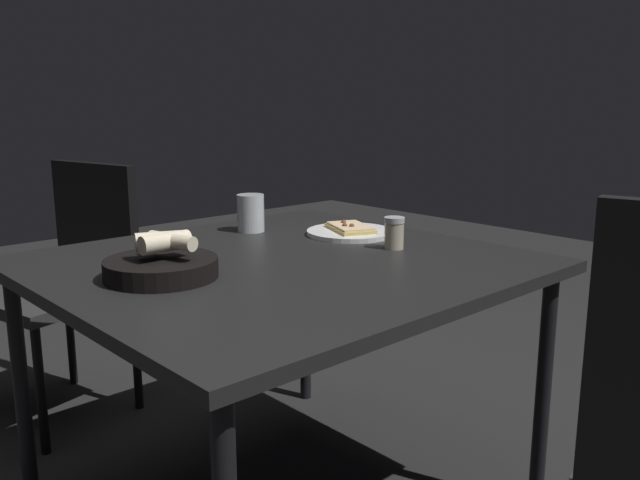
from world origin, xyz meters
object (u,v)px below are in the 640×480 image
object	(u,v)px
pepper_shaker	(394,235)
bread_basket	(162,264)
dining_table	(280,279)
pizza_plate	(350,231)
beer_glass	(251,215)
chair_far	(70,270)

from	to	relation	value
pepper_shaker	bread_basket	bearing A→B (deg)	75.55
dining_table	pepper_shaker	size ratio (longest dim) A/B	12.98
pizza_plate	beer_glass	xyz separation A→B (m)	(0.24, 0.19, 0.04)
pepper_shaker	chair_far	bearing A→B (deg)	22.66
dining_table	beer_glass	distance (m)	0.39
beer_glass	bread_basket	bearing A→B (deg)	122.13
pizza_plate	beer_glass	size ratio (longest dim) A/B	2.28
beer_glass	chair_far	distance (m)	0.75
bread_basket	chair_far	distance (m)	0.97
dining_table	chair_far	world-z (taller)	chair_far
dining_table	chair_far	distance (m)	1.00
beer_glass	pepper_shaker	world-z (taller)	beer_glass
dining_table	chair_far	xyz separation A→B (m)	(0.98, 0.15, -0.14)
pizza_plate	beer_glass	world-z (taller)	beer_glass
bread_basket	pepper_shaker	bearing A→B (deg)	-104.45
pizza_plate	chair_far	distance (m)	1.03
pizza_plate	bread_basket	bearing A→B (deg)	94.69
dining_table	pizza_plate	world-z (taller)	pizza_plate
bread_basket	chair_far	bearing A→B (deg)	-9.54
dining_table	pepper_shaker	xyz separation A→B (m)	(-0.11, -0.31, 0.09)
pizza_plate	pepper_shaker	bearing A→B (deg)	167.80
bread_basket	pepper_shaker	world-z (taller)	bread_basket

